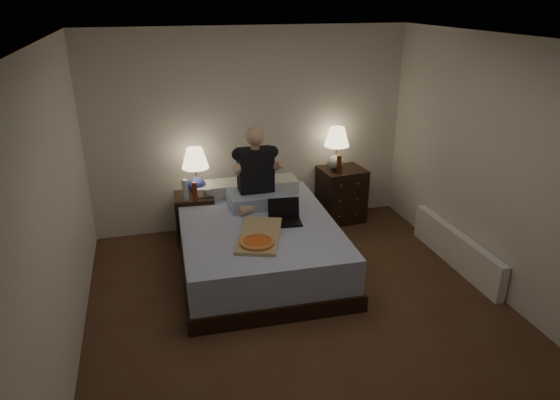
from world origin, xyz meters
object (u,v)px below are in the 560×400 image
object	(u,v)px
lamp_right	(336,149)
beer_bottle_right	(339,164)
water_bottle	(185,190)
pizza_box	(257,243)
beer_bottle_left	(195,192)
bed	(258,244)
laptop	(285,213)
nightstand_right	(341,194)
radiator	(456,249)
lamp_left	(196,171)
nightstand_left	(195,218)
soda_can	(207,193)
person	(256,167)

from	to	relation	value
lamp_right	beer_bottle_right	bearing A→B (deg)	-92.86
water_bottle	pizza_box	world-z (taller)	water_bottle
beer_bottle_left	bed	bearing A→B (deg)	-46.85
bed	lamp_right	world-z (taller)	lamp_right
laptop	pizza_box	bearing A→B (deg)	-126.75
nightstand_right	radiator	bearing A→B (deg)	-68.49
lamp_left	bed	bearing A→B (deg)	-58.61
bed	lamp_right	distance (m)	1.73
lamp_right	radiator	world-z (taller)	lamp_right
laptop	beer_bottle_right	bearing A→B (deg)	50.08
nightstand_right	laptop	bearing A→B (deg)	-141.09
beer_bottle_left	radiator	world-z (taller)	beer_bottle_left
beer_bottle_right	laptop	world-z (taller)	beer_bottle_right
nightstand_left	pizza_box	distance (m)	1.49
laptop	pizza_box	size ratio (longest dim) A/B	0.45
lamp_left	radiator	world-z (taller)	lamp_left
soda_can	laptop	distance (m)	1.11
pizza_box	bed	bearing A→B (deg)	96.85
water_bottle	soda_can	xyz separation A→B (m)	(0.25, 0.02, -0.07)
beer_bottle_left	lamp_right	bearing A→B (deg)	9.23
beer_bottle_left	pizza_box	xyz separation A→B (m)	(0.46, -1.21, -0.13)
lamp_left	pizza_box	xyz separation A→B (m)	(0.41, -1.46, -0.29)
bed	soda_can	xyz separation A→B (m)	(-0.45, 0.71, 0.38)
lamp_left	water_bottle	bearing A→B (deg)	-128.01
nightstand_left	nightstand_right	xyz separation A→B (m)	(1.96, 0.12, 0.06)
nightstand_right	beer_bottle_left	bearing A→B (deg)	-176.90
nightstand_left	beer_bottle_right	distance (m)	1.93
nightstand_right	nightstand_left	bearing A→B (deg)	177.90
water_bottle	soda_can	distance (m)	0.26
nightstand_left	lamp_left	xyz separation A→B (m)	(0.05, 0.08, 0.58)
soda_can	nightstand_right	bearing A→B (deg)	7.07
lamp_left	beer_bottle_left	bearing A→B (deg)	-101.18
lamp_left	nightstand_left	bearing A→B (deg)	-125.45
nightstand_right	pizza_box	size ratio (longest dim) A/B	0.94
soda_can	radiator	bearing A→B (deg)	-26.45
nightstand_left	beer_bottle_left	distance (m)	0.45
nightstand_left	lamp_right	distance (m)	1.99
soda_can	beer_bottle_right	xyz separation A→B (m)	(1.71, 0.10, 0.18)
lamp_right	beer_bottle_right	xyz separation A→B (m)	(-0.01, -0.12, -0.17)
lamp_right	person	world-z (taller)	person
beer_bottle_right	water_bottle	bearing A→B (deg)	-176.47
bed	soda_can	distance (m)	0.92
person	laptop	size ratio (longest dim) A/B	2.74
water_bottle	pizza_box	bearing A→B (deg)	-65.92
person	laptop	world-z (taller)	person
bed	nightstand_left	size ratio (longest dim) A/B	3.65
nightstand_left	radiator	bearing A→B (deg)	-23.61
lamp_left	radiator	distance (m)	3.12
lamp_left	beer_bottle_left	distance (m)	0.31
nightstand_right	soda_can	world-z (taller)	nightstand_right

